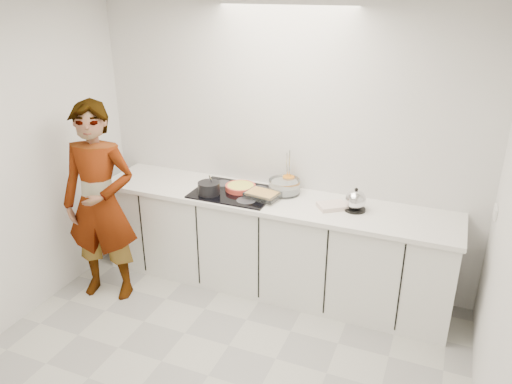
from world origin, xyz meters
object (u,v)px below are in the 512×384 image
at_px(tart_dish, 240,187).
at_px(utensil_crock, 288,183).
at_px(kettle, 355,201).
at_px(mixing_bowl, 284,187).
at_px(saucepan, 209,188).
at_px(baking_dish, 262,195).
at_px(cook, 100,204).
at_px(hob, 234,192).

distance_m(tart_dish, utensil_crock, 0.44).
bearing_deg(kettle, tart_dish, 179.18).
bearing_deg(utensil_crock, tart_dish, -154.51).
bearing_deg(kettle, mixing_bowl, 169.91).
bearing_deg(saucepan, mixing_bowl, 26.29).
bearing_deg(baking_dish, kettle, 5.86).
bearing_deg(saucepan, baking_dish, 11.84).
distance_m(tart_dish, saucepan, 0.30).
bearing_deg(tart_dish, saucepan, -138.25).
xyz_separation_m(utensil_crock, cook, (-1.42, -0.88, -0.08)).
distance_m(saucepan, mixing_bowl, 0.68).
relative_size(hob, cook, 0.40).
bearing_deg(cook, mixing_bowl, 16.12).
bearing_deg(mixing_bowl, cook, -150.53).
height_order(mixing_bowl, cook, cook).
height_order(utensil_crock, cook, cook).
relative_size(mixing_bowl, utensil_crock, 2.73).
height_order(hob, saucepan, saucepan).
relative_size(hob, mixing_bowl, 1.97).
bearing_deg(cook, tart_dish, 20.76).
bearing_deg(mixing_bowl, utensil_crock, 83.94).
height_order(hob, baking_dish, baking_dish).
height_order(tart_dish, cook, cook).
xyz_separation_m(tart_dish, kettle, (1.05, -0.01, 0.05)).
bearing_deg(mixing_bowl, saucepan, -153.71).
xyz_separation_m(hob, saucepan, (-0.18, -0.13, 0.06)).
relative_size(baking_dish, mixing_bowl, 0.85).
height_order(saucepan, mixing_bowl, saucepan).
bearing_deg(cook, kettle, 4.76).
distance_m(tart_dish, cook, 1.24).
bearing_deg(utensil_crock, kettle, -17.24).
relative_size(tart_dish, saucepan, 1.11).
bearing_deg(utensil_crock, baking_dish, -116.40).
bearing_deg(mixing_bowl, baking_dish, -123.53).
distance_m(hob, cook, 1.17).
bearing_deg(cook, baking_dish, 11.69).
xyz_separation_m(mixing_bowl, kettle, (0.66, -0.12, 0.03)).
bearing_deg(saucepan, cook, -148.26).
relative_size(tart_dish, mixing_bowl, 0.77).
relative_size(tart_dish, baking_dish, 0.91).
height_order(tart_dish, mixing_bowl, mixing_bowl).
distance_m(hob, tart_dish, 0.08).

